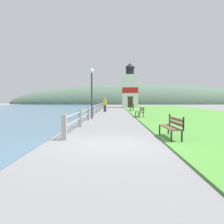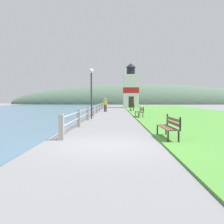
{
  "view_description": "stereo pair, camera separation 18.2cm",
  "coord_description": "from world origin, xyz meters",
  "px_view_note": "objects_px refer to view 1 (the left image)",
  "views": [
    {
      "loc": [
        0.1,
        -8.43,
        1.57
      ],
      "look_at": [
        -0.07,
        15.8,
        0.3
      ],
      "focal_mm": 40.0,
      "sensor_mm": 36.0,
      "label": 1
    },
    {
      "loc": [
        0.29,
        -8.43,
        1.57
      ],
      "look_at": [
        -0.07,
        15.8,
        0.3
      ],
      "focal_mm": 40.0,
      "sensor_mm": 36.0,
      "label": 2
    }
  ],
  "objects_px": {
    "park_bench_midway": "(140,111)",
    "lamp_post": "(92,84)",
    "park_bench_far": "(132,107)",
    "park_bench_near": "(172,126)",
    "person_strolling": "(105,104)",
    "lighthouse": "(130,89)"
  },
  "relations": [
    {
      "from": "park_bench_midway",
      "to": "lamp_post",
      "type": "distance_m",
      "value": 4.76
    },
    {
      "from": "lamp_post",
      "to": "park_bench_far",
      "type": "bearing_deg",
      "value": 71.34
    },
    {
      "from": "park_bench_near",
      "to": "park_bench_far",
      "type": "relative_size",
      "value": 1.03
    },
    {
      "from": "park_bench_midway",
      "to": "park_bench_far",
      "type": "height_order",
      "value": "same"
    },
    {
      "from": "park_bench_near",
      "to": "park_bench_far",
      "type": "xyz_separation_m",
      "value": [
        0.13,
        22.3,
        -0.0
      ]
    },
    {
      "from": "park_bench_midway",
      "to": "lamp_post",
      "type": "relative_size",
      "value": 0.43
    },
    {
      "from": "park_bench_far",
      "to": "lamp_post",
      "type": "xyz_separation_m",
      "value": [
        -4.13,
        -12.22,
        2.2
      ]
    },
    {
      "from": "person_strolling",
      "to": "lamp_post",
      "type": "xyz_separation_m",
      "value": [
        -0.64,
        -10.97,
        1.81
      ]
    },
    {
      "from": "park_bench_far",
      "to": "person_strolling",
      "type": "bearing_deg",
      "value": 25.17
    },
    {
      "from": "park_bench_midway",
      "to": "lighthouse",
      "type": "height_order",
      "value": "lighthouse"
    },
    {
      "from": "lighthouse",
      "to": "lamp_post",
      "type": "bearing_deg",
      "value": -100.36
    },
    {
      "from": "park_bench_far",
      "to": "lighthouse",
      "type": "relative_size",
      "value": 0.24
    },
    {
      "from": "park_bench_midway",
      "to": "person_strolling",
      "type": "relative_size",
      "value": 1.0
    },
    {
      "from": "park_bench_near",
      "to": "park_bench_midway",
      "type": "distance_m",
      "value": 11.47
    },
    {
      "from": "person_strolling",
      "to": "lamp_post",
      "type": "distance_m",
      "value": 11.13
    },
    {
      "from": "park_bench_far",
      "to": "person_strolling",
      "type": "relative_size",
      "value": 1.12
    },
    {
      "from": "park_bench_near",
      "to": "lighthouse",
      "type": "distance_m",
      "value": 35.63
    },
    {
      "from": "park_bench_midway",
      "to": "lamp_post",
      "type": "xyz_separation_m",
      "value": [
        -3.99,
        -1.4,
        2.2
      ]
    },
    {
      "from": "park_bench_near",
      "to": "person_strolling",
      "type": "relative_size",
      "value": 1.15
    },
    {
      "from": "lighthouse",
      "to": "park_bench_midway",
      "type": "bearing_deg",
      "value": -91.58
    },
    {
      "from": "park_bench_near",
      "to": "lamp_post",
      "type": "distance_m",
      "value": 11.06
    },
    {
      "from": "park_bench_midway",
      "to": "lighthouse",
      "type": "bearing_deg",
      "value": -95.82
    }
  ]
}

